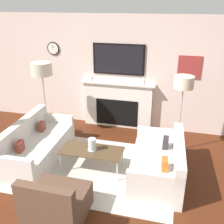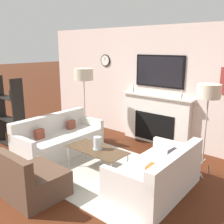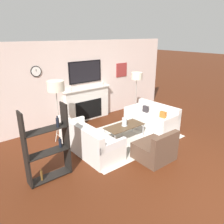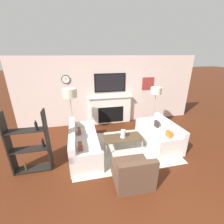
{
  "view_description": "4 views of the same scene",
  "coord_description": "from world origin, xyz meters",
  "views": [
    {
      "loc": [
        1.36,
        -0.95,
        2.97
      ],
      "look_at": [
        0.19,
        3.66,
        0.94
      ],
      "focal_mm": 42.0,
      "sensor_mm": 36.0,
      "label": 1
    },
    {
      "loc": [
        3.09,
        -0.19,
        2.24
      ],
      "look_at": [
        -0.26,
        3.69,
        0.95
      ],
      "focal_mm": 42.0,
      "sensor_mm": 36.0,
      "label": 2
    },
    {
      "loc": [
        -3.88,
        -1.24,
        2.9
      ],
      "look_at": [
        -0.23,
        3.31,
        0.8
      ],
      "focal_mm": 35.0,
      "sensor_mm": 36.0,
      "label": 3
    },
    {
      "loc": [
        -1.17,
        -0.74,
        2.76
      ],
      "look_at": [
        -0.22,
        3.66,
        1.0
      ],
      "focal_mm": 24.0,
      "sensor_mm": 36.0,
      "label": 4
    }
  ],
  "objects": [
    {
      "name": "armchair",
      "position": [
        -0.16,
        1.73,
        0.25
      ],
      "size": [
        0.85,
        0.8,
        0.77
      ],
      "color": "brown",
      "rests_on": "ground_plane"
    },
    {
      "name": "hurricane_candle",
      "position": [
        -0.02,
        3.01,
        0.53
      ],
      "size": [
        0.16,
        0.16,
        0.23
      ],
      "color": "silver",
      "rests_on": "coffee_table"
    },
    {
      "name": "fireplace_wall",
      "position": [
        0.0,
        5.06,
        1.21
      ],
      "size": [
        7.26,
        0.28,
        2.7
      ],
      "color": "beige",
      "rests_on": "ground_plane"
    },
    {
      "name": "coffee_table",
      "position": [
        -0.03,
        3.0,
        0.4
      ],
      "size": [
        1.16,
        0.53,
        0.42
      ],
      "color": "#4C3823",
      "rests_on": "ground_plane"
    },
    {
      "name": "couch_right",
      "position": [
        1.21,
        3.06,
        0.28
      ],
      "size": [
        0.94,
        1.64,
        0.76
      ],
      "color": "silver",
      "rests_on": "ground_plane"
    },
    {
      "name": "shelf_unit",
      "position": [
        -2.45,
        2.64,
        0.74
      ],
      "size": [
        0.9,
        0.28,
        1.59
      ],
      "color": "black",
      "rests_on": "ground_plane"
    },
    {
      "name": "couch_left",
      "position": [
        -1.21,
        3.05,
        0.29
      ],
      "size": [
        0.84,
        1.91,
        0.81
      ],
      "color": "silver",
      "rests_on": "ground_plane"
    },
    {
      "name": "area_rug",
      "position": [
        0.0,
        3.05,
        0.01
      ],
      "size": [
        3.03,
        2.13,
        0.01
      ],
      "color": "beige",
      "rests_on": "ground_plane"
    },
    {
      "name": "floor_lamp_right",
      "position": [
        1.51,
        4.11,
        1.49
      ],
      "size": [
        0.39,
        0.39,
        1.64
      ],
      "color": "#9E998E",
      "rests_on": "ground_plane"
    },
    {
      "name": "floor_lamp_left",
      "position": [
        -1.51,
        4.11,
        1.57
      ],
      "size": [
        0.46,
        0.46,
        1.74
      ],
      "color": "#9E998E",
      "rests_on": "ground_plane"
    }
  ]
}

